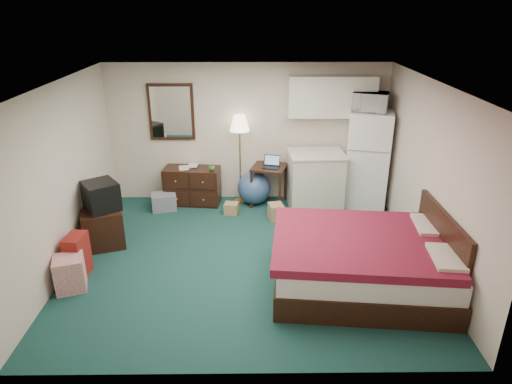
{
  "coord_description": "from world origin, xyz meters",
  "views": [
    {
      "loc": [
        0.06,
        -5.77,
        3.46
      ],
      "look_at": [
        0.13,
        0.2,
        0.96
      ],
      "focal_mm": 32.0,
      "sensor_mm": 36.0,
      "label": 1
    }
  ],
  "objects_px": {
    "floor_lamp": "(240,160)",
    "kitchen_counter": "(315,182)",
    "fridge": "(368,159)",
    "bed": "(362,263)",
    "suitcase": "(77,256)",
    "tv_stand": "(103,226)",
    "dresser": "(192,186)",
    "desk": "(269,185)"
  },
  "relations": [
    {
      "from": "floor_lamp",
      "to": "kitchen_counter",
      "type": "xyz_separation_m",
      "value": [
        1.34,
        -0.3,
        -0.31
      ]
    },
    {
      "from": "fridge",
      "to": "bed",
      "type": "distance_m",
      "value": 2.74
    },
    {
      "from": "suitcase",
      "to": "fridge",
      "type": "bearing_deg",
      "value": 32.98
    },
    {
      "from": "floor_lamp",
      "to": "bed",
      "type": "xyz_separation_m",
      "value": [
        1.62,
        -2.78,
        -0.46
      ]
    },
    {
      "from": "floor_lamp",
      "to": "suitcase",
      "type": "xyz_separation_m",
      "value": [
        -2.15,
        -2.47,
        -0.52
      ]
    },
    {
      "from": "fridge",
      "to": "tv_stand",
      "type": "height_order",
      "value": "fridge"
    },
    {
      "from": "floor_lamp",
      "to": "dresser",
      "type": "bearing_deg",
      "value": -175.44
    },
    {
      "from": "floor_lamp",
      "to": "kitchen_counter",
      "type": "relative_size",
      "value": 1.63
    },
    {
      "from": "dresser",
      "to": "desk",
      "type": "xyz_separation_m",
      "value": [
        1.4,
        -0.05,
        0.03
      ]
    },
    {
      "from": "kitchen_counter",
      "to": "suitcase",
      "type": "bearing_deg",
      "value": -151.2
    },
    {
      "from": "floor_lamp",
      "to": "suitcase",
      "type": "relative_size",
      "value": 2.73
    },
    {
      "from": "fridge",
      "to": "tv_stand",
      "type": "distance_m",
      "value": 4.6
    },
    {
      "from": "kitchen_counter",
      "to": "bed",
      "type": "distance_m",
      "value": 2.51
    },
    {
      "from": "fridge",
      "to": "suitcase",
      "type": "xyz_separation_m",
      "value": [
        -4.42,
        -2.3,
        -0.57
      ]
    },
    {
      "from": "dresser",
      "to": "floor_lamp",
      "type": "xyz_separation_m",
      "value": [
        0.88,
        0.07,
        0.47
      ]
    },
    {
      "from": "desk",
      "to": "fridge",
      "type": "bearing_deg",
      "value": 13.71
    },
    {
      "from": "fridge",
      "to": "bed",
      "type": "height_order",
      "value": "fridge"
    },
    {
      "from": "dresser",
      "to": "bed",
      "type": "bearing_deg",
      "value": -41.31
    },
    {
      "from": "bed",
      "to": "suitcase",
      "type": "xyz_separation_m",
      "value": [
        -3.77,
        0.31,
        -0.05
      ]
    },
    {
      "from": "floor_lamp",
      "to": "suitcase",
      "type": "bearing_deg",
      "value": -130.99
    },
    {
      "from": "tv_stand",
      "to": "suitcase",
      "type": "height_order",
      "value": "suitcase"
    },
    {
      "from": "fridge",
      "to": "bed",
      "type": "bearing_deg",
      "value": -89.41
    },
    {
      "from": "fridge",
      "to": "floor_lamp",
      "type": "bearing_deg",
      "value": -169.73
    },
    {
      "from": "floor_lamp",
      "to": "fridge",
      "type": "height_order",
      "value": "fridge"
    },
    {
      "from": "dresser",
      "to": "fridge",
      "type": "height_order",
      "value": "fridge"
    },
    {
      "from": "dresser",
      "to": "suitcase",
      "type": "distance_m",
      "value": 2.72
    },
    {
      "from": "suitcase",
      "to": "dresser",
      "type": "bearing_deg",
      "value": 67.6
    },
    {
      "from": "fridge",
      "to": "suitcase",
      "type": "height_order",
      "value": "fridge"
    },
    {
      "from": "dresser",
      "to": "bed",
      "type": "xyz_separation_m",
      "value": [
        2.5,
        -2.71,
        0.01
      ]
    },
    {
      "from": "tv_stand",
      "to": "suitcase",
      "type": "xyz_separation_m",
      "value": [
        -0.08,
        -0.88,
        0.01
      ]
    },
    {
      "from": "desk",
      "to": "suitcase",
      "type": "relative_size",
      "value": 1.22
    },
    {
      "from": "tv_stand",
      "to": "floor_lamp",
      "type": "bearing_deg",
      "value": 18.57
    },
    {
      "from": "kitchen_counter",
      "to": "tv_stand",
      "type": "height_order",
      "value": "kitchen_counter"
    },
    {
      "from": "floor_lamp",
      "to": "desk",
      "type": "distance_m",
      "value": 0.7
    },
    {
      "from": "desk",
      "to": "kitchen_counter",
      "type": "relative_size",
      "value": 0.73
    },
    {
      "from": "fridge",
      "to": "suitcase",
      "type": "relative_size",
      "value": 2.92
    },
    {
      "from": "desk",
      "to": "bed",
      "type": "xyz_separation_m",
      "value": [
        1.1,
        -2.66,
        -0.02
      ]
    },
    {
      "from": "desk",
      "to": "suitcase",
      "type": "xyz_separation_m",
      "value": [
        -2.67,
        -2.35,
        -0.07
      ]
    },
    {
      "from": "floor_lamp",
      "to": "desk",
      "type": "relative_size",
      "value": 2.23
    },
    {
      "from": "dresser",
      "to": "tv_stand",
      "type": "xyz_separation_m",
      "value": [
        -1.19,
        -1.53,
        -0.05
      ]
    },
    {
      "from": "tv_stand",
      "to": "fridge",
      "type": "bearing_deg",
      "value": -0.93
    },
    {
      "from": "suitcase",
      "to": "kitchen_counter",
      "type": "bearing_deg",
      "value": 37.41
    }
  ]
}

